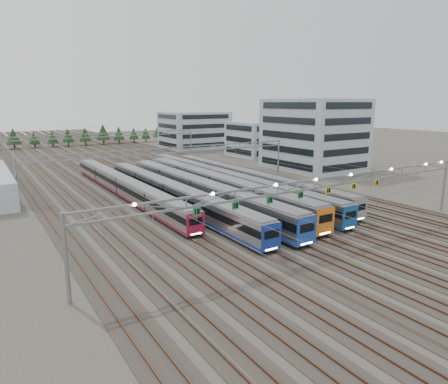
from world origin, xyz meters
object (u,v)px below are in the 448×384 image
depot_bldg_south (314,134)px  depot_bldg_north (194,130)px  train_a (123,186)px  gantry_mid (171,155)px  train_d (217,186)px  depot_bldg_mid (257,139)px  gantry_far (106,138)px  train_f (247,179)px  gantry_near (315,186)px  train_c (199,190)px  train_b (171,193)px  train_e (223,180)px

depot_bldg_south → depot_bldg_north: size_ratio=1.00×
train_a → gantry_mid: gantry_mid is taller
depot_bldg_north → train_d: bearing=-115.3°
gantry_mid → depot_bldg_mid: bearing=33.5°
gantry_far → depot_bldg_mid: depot_bldg_mid is taller
train_a → gantry_mid: bearing=18.6°
train_d → train_f: 9.67m
train_d → gantry_far: size_ratio=0.92×
train_d → gantry_near: gantry_near is taller
train_d → depot_bldg_north: bearing=64.7°
train_c → gantry_far: size_ratio=0.92×
depot_bldg_south → depot_bldg_north: (-2.82, 59.07, -2.15)m
depot_bldg_south → depot_bldg_mid: 27.57m
gantry_mid → train_a: bearing=-161.4°
train_b → depot_bldg_mid: size_ratio=3.27×
train_b → depot_bldg_south: size_ratio=2.38×
train_d → train_e: 6.78m
depot_bldg_mid → train_c: bearing=-135.6°
train_a → train_c: bearing=-52.9°
train_b → train_e: train_e is taller
gantry_mid → gantry_far: (0.00, 45.00, 0.00)m
train_c → gantry_far: gantry_far is taller
gantry_mid → train_b: bearing=-114.8°
gantry_near → gantry_mid: 40.12m
depot_bldg_north → depot_bldg_mid: bearing=-80.6°
depot_bldg_mid → depot_bldg_north: size_ratio=0.73×
depot_bldg_south → depot_bldg_north: bearing=92.7°
train_f → train_a: bearing=162.9°
depot_bldg_south → depot_bldg_north: depot_bldg_south is taller
depot_bldg_mid → train_a: bearing=-149.3°
gantry_mid → depot_bldg_south: 40.24m
gantry_mid → depot_bldg_north: 70.71m
depot_bldg_south → train_f: bearing=-158.0°
gantry_near → depot_bldg_mid: depot_bldg_mid is taller
gantry_mid → gantry_far: bearing=90.0°
train_a → depot_bldg_north: size_ratio=2.52×
gantry_mid → depot_bldg_south: size_ratio=2.56×
train_d → depot_bldg_south: size_ratio=2.35×
depot_bldg_mid → train_b: bearing=-139.1°
train_e → train_f: (4.50, -1.55, -0.07)m
train_f → train_d: bearing=-158.6°
train_c → gantry_far: bearing=87.9°
gantry_mid → depot_bldg_mid: 51.13m
train_e → depot_bldg_mid: size_ratio=3.87×
train_a → train_b: (4.50, -10.79, 0.14)m
train_b → gantry_near: bearing=-75.3°
train_e → gantry_mid: gantry_mid is taller
train_a → depot_bldg_south: (51.41, 4.76, 6.82)m
train_b → gantry_mid: (6.75, 14.58, 4.31)m
train_c → train_f: (13.50, 4.98, -0.23)m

